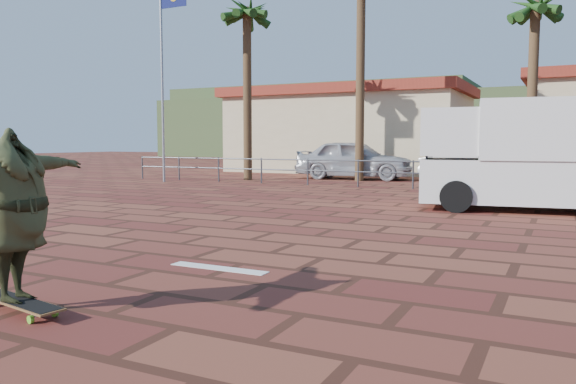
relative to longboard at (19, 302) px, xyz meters
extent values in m
plane|color=brown|center=(-0.01, 3.65, -0.10)|extent=(120.00, 120.00, 0.00)
cube|color=white|center=(0.69, 2.45, -0.09)|extent=(1.40, 0.22, 0.01)
cylinder|color=#47494F|center=(-12.01, 15.65, 0.40)|extent=(0.06, 0.06, 1.00)
cylinder|color=#47494F|center=(-10.01, 15.65, 0.40)|extent=(0.06, 0.06, 1.00)
cylinder|color=#47494F|center=(-8.01, 15.65, 0.40)|extent=(0.06, 0.06, 1.00)
cylinder|color=#47494F|center=(-6.01, 15.65, 0.40)|extent=(0.06, 0.06, 1.00)
cylinder|color=#47494F|center=(-4.01, 15.65, 0.40)|extent=(0.06, 0.06, 1.00)
cylinder|color=#47494F|center=(-2.01, 15.65, 0.40)|extent=(0.06, 0.06, 1.00)
cylinder|color=#47494F|center=(-0.01, 15.65, 0.40)|extent=(0.06, 0.06, 1.00)
cylinder|color=#47494F|center=(1.99, 15.65, 0.40)|extent=(0.06, 0.06, 1.00)
cylinder|color=#47494F|center=(3.99, 15.65, 0.40)|extent=(0.06, 0.06, 1.00)
cylinder|color=#47494F|center=(-0.01, 15.65, 0.85)|extent=(24.00, 0.05, 0.05)
cylinder|color=#47494F|center=(-0.01, 15.65, 0.45)|extent=(24.00, 0.05, 0.05)
cylinder|color=gray|center=(-10.01, 14.65, 3.90)|extent=(0.10, 0.10, 8.00)
cylinder|color=brown|center=(-7.51, 17.15, 3.40)|extent=(0.36, 0.36, 7.00)
sphere|color=#234918|center=(-7.51, 17.15, 6.95)|extent=(2.40, 2.40, 2.40)
cylinder|color=brown|center=(-3.01, 18.65, 4.00)|extent=(0.36, 0.36, 8.20)
cylinder|color=brown|center=(3.49, 19.15, 3.15)|extent=(0.36, 0.36, 6.50)
sphere|color=#234918|center=(3.49, 19.15, 6.45)|extent=(2.40, 2.40, 2.40)
cube|color=beige|center=(-6.01, 25.65, 1.90)|extent=(12.00, 7.00, 4.00)
cube|color=maroon|center=(-6.01, 25.65, 4.15)|extent=(12.60, 7.60, 0.50)
cube|color=#384C28|center=(-0.01, 53.65, 2.90)|extent=(70.00, 18.00, 6.00)
cube|color=#384C28|center=(-22.01, 59.65, 3.90)|extent=(35.00, 14.00, 8.00)
cube|color=olive|center=(0.00, 0.00, 0.01)|extent=(1.23, 0.46, 0.02)
cube|color=black|center=(0.00, 0.00, 0.02)|extent=(1.18, 0.43, 0.00)
cube|color=silver|center=(0.41, -0.07, -0.03)|extent=(0.10, 0.20, 0.03)
cylinder|color=#64BC28|center=(-0.39, 0.19, -0.06)|extent=(0.08, 0.05, 0.08)
cylinder|color=#64BC28|center=(0.39, -0.19, -0.06)|extent=(0.08, 0.05, 0.08)
cylinder|color=#64BC28|center=(0.43, 0.05, -0.06)|extent=(0.08, 0.05, 0.08)
imported|color=#343A1F|center=(0.00, 0.00, 0.86)|extent=(0.85, 2.11, 1.67)
cube|color=silver|center=(3.99, 10.96, 0.61)|extent=(5.29, 2.74, 1.03)
cube|color=silver|center=(4.63, 11.05, 1.82)|extent=(4.01, 2.65, 1.40)
cube|color=silver|center=(2.22, 10.72, 1.78)|extent=(1.77, 2.25, 1.12)
cube|color=black|center=(1.62, 10.63, 1.36)|extent=(0.28, 1.58, 0.61)
cylinder|color=black|center=(2.45, 9.75, 0.28)|extent=(0.78, 0.36, 0.75)
cylinder|color=black|center=(2.18, 11.70, 0.28)|extent=(0.78, 0.36, 0.75)
imported|color=#B2B4B9|center=(-3.59, 19.65, 0.76)|extent=(5.22, 2.50, 1.72)
imported|color=silver|center=(1.29, 20.15, 0.58)|extent=(4.13, 1.52, 1.35)
camera|label=1|loc=(4.71, -3.61, 1.57)|focal=35.00mm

